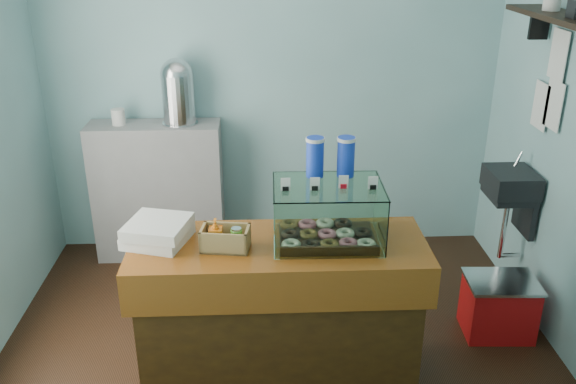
{
  "coord_description": "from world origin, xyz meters",
  "views": [
    {
      "loc": [
        -0.08,
        -3.14,
        2.44
      ],
      "look_at": [
        0.05,
        -0.15,
        1.16
      ],
      "focal_mm": 38.0,
      "sensor_mm": 36.0,
      "label": 1
    }
  ],
  "objects_px": {
    "display_case": "(327,209)",
    "red_cooler": "(499,306)",
    "counter": "(279,313)",
    "coffee_urn": "(178,90)"
  },
  "relations": [
    {
      "from": "counter",
      "to": "red_cooler",
      "type": "bearing_deg",
      "value": 15.1
    },
    {
      "from": "display_case",
      "to": "red_cooler",
      "type": "relative_size",
      "value": 1.27
    },
    {
      "from": "coffee_urn",
      "to": "red_cooler",
      "type": "distance_m",
      "value": 2.7
    },
    {
      "from": "display_case",
      "to": "counter",
      "type": "bearing_deg",
      "value": -164.98
    },
    {
      "from": "display_case",
      "to": "coffee_urn",
      "type": "bearing_deg",
      "value": 123.34
    },
    {
      "from": "display_case",
      "to": "red_cooler",
      "type": "bearing_deg",
      "value": 16.38
    },
    {
      "from": "red_cooler",
      "to": "counter",
      "type": "bearing_deg",
      "value": -162.06
    },
    {
      "from": "red_cooler",
      "to": "coffee_urn",
      "type": "bearing_deg",
      "value": 153.64
    },
    {
      "from": "coffee_urn",
      "to": "red_cooler",
      "type": "bearing_deg",
      "value": -29.19
    },
    {
      "from": "display_case",
      "to": "red_cooler",
      "type": "xyz_separation_m",
      "value": [
        1.17,
        0.32,
        -0.87
      ]
    }
  ]
}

